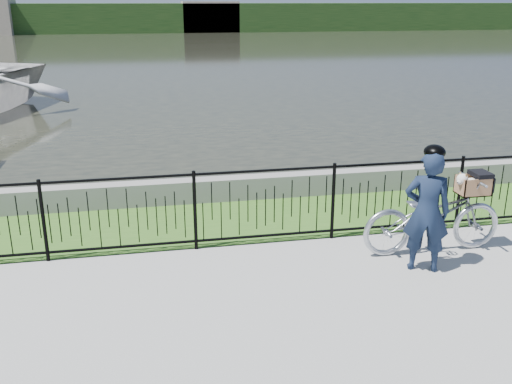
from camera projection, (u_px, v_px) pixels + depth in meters
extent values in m
plane|color=gray|center=(293.00, 297.00, 6.76)|extent=(120.00, 120.00, 0.00)
cube|color=#37621E|center=(252.00, 218.00, 9.18)|extent=(60.00, 2.00, 0.01)
plane|color=#292A1F|center=(166.00, 54.00, 37.44)|extent=(120.00, 120.00, 0.00)
cube|color=gray|center=(242.00, 188.00, 10.05)|extent=(60.00, 0.30, 0.40)
cube|color=#25431A|center=(154.00, 18.00, 62.06)|extent=(120.00, 6.00, 3.00)
cube|color=gray|center=(210.00, 17.00, 61.73)|extent=(6.00, 3.00, 3.20)
imported|color=#A9AEB6|center=(433.00, 216.00, 7.83)|extent=(2.00, 0.70, 1.05)
cube|color=black|center=(472.00, 194.00, 7.84)|extent=(0.38, 0.18, 0.02)
cube|color=#916643|center=(472.00, 193.00, 7.83)|extent=(0.42, 0.29, 0.01)
cube|color=#916643|center=(468.00, 182.00, 7.93)|extent=(0.42, 0.02, 0.25)
cube|color=#916643|center=(479.00, 188.00, 7.67)|extent=(0.42, 0.01, 0.25)
cube|color=#916643|center=(487.00, 184.00, 7.83)|extent=(0.01, 0.29, 0.25)
cube|color=#916643|center=(460.00, 186.00, 7.76)|extent=(0.01, 0.29, 0.25)
cube|color=black|center=(481.00, 174.00, 7.76)|extent=(0.23, 0.31, 0.06)
cube|color=black|center=(488.00, 183.00, 7.83)|extent=(0.02, 0.31, 0.20)
ellipsoid|color=silver|center=(472.00, 185.00, 7.79)|extent=(0.31, 0.22, 0.20)
sphere|color=silver|center=(462.00, 179.00, 7.71)|extent=(0.15, 0.15, 0.15)
sphere|color=silver|center=(459.00, 182.00, 7.69)|extent=(0.07, 0.07, 0.07)
sphere|color=black|center=(458.00, 182.00, 7.68)|extent=(0.02, 0.02, 0.02)
cone|color=olive|center=(460.00, 174.00, 7.75)|extent=(0.06, 0.08, 0.08)
cone|color=olive|center=(466.00, 176.00, 7.66)|extent=(0.06, 0.08, 0.08)
imported|color=#131E35|center=(427.00, 212.00, 7.22)|extent=(0.68, 0.57, 1.59)
ellipsoid|color=black|center=(433.00, 152.00, 6.97)|extent=(0.26, 0.29, 0.18)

